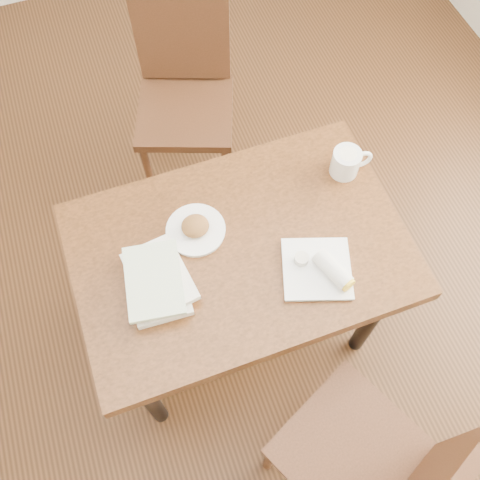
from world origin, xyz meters
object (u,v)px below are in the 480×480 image
object	(u,v)px
book_stack	(157,281)
chair_far	(185,86)
plate_scone	(196,229)
plate_burrito	(322,269)
table	(240,259)
chair_near	(378,469)
coffee_mug	(347,162)

from	to	relation	value
book_stack	chair_far	bearing A→B (deg)	69.25
plate_scone	plate_burrito	xyz separation A→B (m)	(0.33, -0.28, 0.00)
chair_far	plate_scone	distance (m)	0.88
table	plate_scone	distance (m)	0.19
plate_scone	chair_near	bearing A→B (deg)	-71.58
plate_burrito	chair_far	bearing A→B (deg)	97.01
table	chair_far	xyz separation A→B (m)	(0.08, 0.93, -0.11)
table	coffee_mug	distance (m)	0.50
coffee_mug	book_stack	size ratio (longest dim) A/B	0.52
table	plate_scone	size ratio (longest dim) A/B	5.51
coffee_mug	book_stack	bearing A→B (deg)	-165.03
table	book_stack	bearing A→B (deg)	-172.42
coffee_mug	book_stack	world-z (taller)	coffee_mug
chair_near	chair_far	xyz separation A→B (m)	(-0.09, 1.69, 0.00)
chair_near	book_stack	distance (m)	0.89
coffee_mug	book_stack	distance (m)	0.77
chair_far	table	bearing A→B (deg)	-94.78
table	chair_far	distance (m)	0.94
chair_near	plate_burrito	xyz separation A→B (m)	(0.04, 0.59, 0.22)
chair_far	coffee_mug	size ratio (longest dim) A/B	6.41
book_stack	plate_scone	bearing A→B (deg)	40.06
plate_scone	coffee_mug	distance (m)	0.58
chair_far	plate_burrito	distance (m)	1.13
chair_near	book_stack	xyz separation A→B (m)	(-0.46, 0.73, 0.24)
chair_far	book_stack	distance (m)	1.06
book_stack	chair_near	bearing A→B (deg)	-57.61
plate_scone	coffee_mug	world-z (taller)	coffee_mug
plate_scone	coffee_mug	size ratio (longest dim) A/B	1.34
plate_scone	book_stack	size ratio (longest dim) A/B	0.69
chair_near	plate_burrito	bearing A→B (deg)	85.87
plate_scone	book_stack	distance (m)	0.22
plate_scone	plate_burrito	distance (m)	0.43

